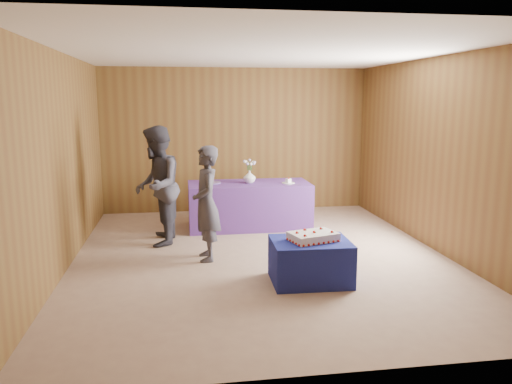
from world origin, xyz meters
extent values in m
plane|color=gray|center=(0.00, 0.00, 0.00)|extent=(6.00, 6.00, 0.00)
cube|color=brown|center=(0.00, 3.00, 1.35)|extent=(5.00, 0.04, 2.70)
cube|color=brown|center=(0.00, -3.00, 1.35)|extent=(5.00, 0.04, 2.70)
cube|color=brown|center=(-2.50, 0.00, 1.35)|extent=(0.04, 6.00, 2.70)
cube|color=brown|center=(2.50, 0.00, 1.35)|extent=(0.04, 6.00, 2.70)
cube|color=white|center=(0.00, 0.00, 2.70)|extent=(5.00, 6.00, 0.04)
cube|color=navy|center=(0.42, -1.02, 0.25)|extent=(0.92, 0.73, 0.50)
cube|color=#512D7E|center=(0.07, 1.64, 0.38)|extent=(2.00, 0.91, 0.75)
cube|color=white|center=(0.45, -1.02, 0.55)|extent=(0.60, 0.48, 0.10)
sphere|color=#B8140E|center=(0.25, -1.26, 0.51)|extent=(0.03, 0.03, 0.03)
sphere|color=#B8140E|center=(0.75, -1.11, 0.51)|extent=(0.03, 0.03, 0.03)
sphere|color=#B8140E|center=(0.15, -0.93, 0.51)|extent=(0.03, 0.03, 0.03)
sphere|color=#B8140E|center=(0.65, -0.78, 0.51)|extent=(0.03, 0.03, 0.03)
sphere|color=#B8140E|center=(0.32, -1.15, 0.61)|extent=(0.03, 0.03, 0.03)
cone|color=#165E15|center=(0.34, -1.15, 0.60)|extent=(0.02, 0.02, 0.02)
sphere|color=#B8140E|center=(0.56, -0.91, 0.61)|extent=(0.03, 0.03, 0.03)
cone|color=#165E15|center=(0.58, -0.91, 0.60)|extent=(0.02, 0.02, 0.02)
sphere|color=#B8140E|center=(0.45, -1.02, 0.61)|extent=(0.03, 0.03, 0.03)
cone|color=#165E15|center=(0.47, -1.02, 0.60)|extent=(0.02, 0.02, 0.02)
imported|color=white|center=(0.07, 1.64, 0.86)|extent=(0.22, 0.22, 0.21)
cylinder|color=#275E25|center=(0.11, 1.64, 1.03)|extent=(0.01, 0.01, 0.14)
sphere|color=#AC9DCB|center=(0.16, 1.64, 1.10)|extent=(0.05, 0.05, 0.05)
cylinder|color=#275E25|center=(0.10, 1.66, 1.03)|extent=(0.01, 0.01, 0.14)
sphere|color=white|center=(0.14, 1.69, 1.10)|extent=(0.05, 0.05, 0.05)
cylinder|color=#275E25|center=(0.08, 1.67, 1.03)|extent=(0.01, 0.01, 0.14)
sphere|color=#AC9DCB|center=(0.09, 1.72, 1.10)|extent=(0.05, 0.05, 0.05)
cylinder|color=#275E25|center=(0.06, 1.67, 1.03)|extent=(0.01, 0.01, 0.14)
sphere|color=white|center=(0.03, 1.71, 1.10)|extent=(0.05, 0.05, 0.05)
cylinder|color=#275E25|center=(0.04, 1.65, 1.03)|extent=(0.01, 0.01, 0.14)
sphere|color=#AC9DCB|center=(-0.01, 1.66, 1.10)|extent=(0.05, 0.05, 0.05)
cylinder|color=#275E25|center=(0.04, 1.62, 1.03)|extent=(0.01, 0.01, 0.14)
sphere|color=white|center=(-0.01, 1.61, 1.10)|extent=(0.05, 0.05, 0.05)
cylinder|color=#275E25|center=(0.06, 1.61, 1.03)|extent=(0.01, 0.01, 0.14)
sphere|color=#AC9DCB|center=(0.03, 1.56, 1.10)|extent=(0.05, 0.05, 0.05)
cylinder|color=#275E25|center=(0.08, 1.60, 1.03)|extent=(0.01, 0.01, 0.14)
sphere|color=white|center=(0.09, 1.55, 1.10)|extent=(0.05, 0.05, 0.05)
cylinder|color=#275E25|center=(0.10, 1.61, 1.03)|extent=(0.01, 0.01, 0.14)
sphere|color=#AC9DCB|center=(0.14, 1.58, 1.10)|extent=(0.05, 0.05, 0.05)
cylinder|color=#5C458A|center=(-0.56, 1.70, 0.76)|extent=(0.37, 0.37, 0.02)
cylinder|color=white|center=(0.70, 1.51, 0.76)|extent=(0.24, 0.24, 0.01)
cube|color=white|center=(0.70, 1.51, 0.79)|extent=(0.10, 0.10, 0.07)
sphere|color=#B8140E|center=(0.70, 1.48, 0.84)|extent=(0.03, 0.03, 0.03)
cube|color=silver|center=(0.73, 1.33, 0.75)|extent=(0.26, 0.05, 0.00)
imported|color=#373640|center=(-0.73, 0.01, 0.76)|extent=(0.41, 0.58, 1.53)
imported|color=#34333D|center=(-1.40, 0.85, 0.87)|extent=(0.72, 0.89, 1.75)
camera|label=1|loc=(-1.05, -6.44, 2.11)|focal=35.00mm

